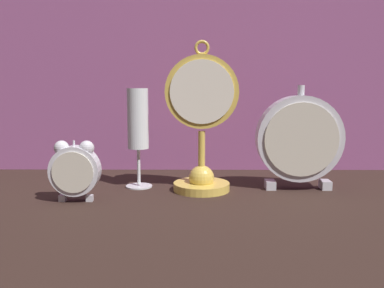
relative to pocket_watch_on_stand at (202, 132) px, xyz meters
name	(u,v)px	position (x,y,z in m)	size (l,w,h in m)	color
ground_plane	(192,206)	(-0.02, -0.11, -0.12)	(4.00, 4.00, 0.00)	black
fabric_backdrop_drape	(193,47)	(-0.02, 0.22, 0.19)	(1.25, 0.01, 0.61)	#8E4C7F
pocket_watch_on_stand	(202,132)	(0.00, 0.00, 0.00)	(0.15, 0.12, 0.30)	gold
alarm_clock_twin_bell	(75,168)	(-0.23, -0.08, -0.06)	(0.09, 0.03, 0.11)	silver
mantel_clock_silver	(299,139)	(0.20, 0.01, -0.02)	(0.18, 0.04, 0.21)	silver
champagne_flute	(138,126)	(-0.13, 0.03, 0.01)	(0.06, 0.06, 0.21)	silver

